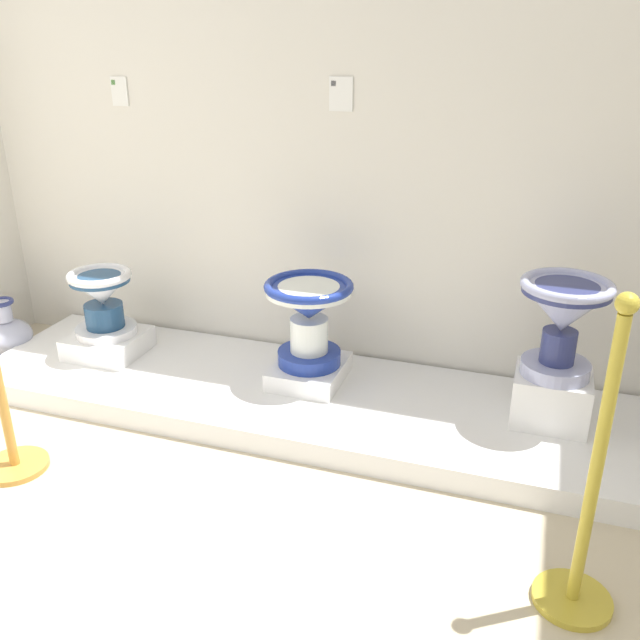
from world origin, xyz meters
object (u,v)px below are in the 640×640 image
(info_placard_first, at_px, (119,91))
(info_placard_second, at_px, (341,94))
(antique_toilet_tall_cobalt, at_px, (102,296))
(antique_toilet_broad_patterned, at_px, (309,309))
(plinth_block_broad_patterned, at_px, (309,371))
(plinth_block_pale_glazed, at_px, (551,398))
(decorative_vase_companion, at_px, (7,334))
(antique_toilet_pale_glazed, at_px, (563,313))
(stanchion_post_near_right, at_px, (587,520))
(plinth_block_tall_cobalt, at_px, (108,343))
(stanchion_post_near_left, at_px, (4,409))

(info_placard_first, distance_m, info_placard_second, 1.20)
(antique_toilet_tall_cobalt, xyz_separation_m, antique_toilet_broad_patterned, (1.12, 0.06, 0.05))
(plinth_block_broad_patterned, xyz_separation_m, info_placard_second, (0.04, 0.36, 1.28))
(antique_toilet_tall_cobalt, distance_m, info_placard_first, 1.06)
(plinth_block_pale_glazed, distance_m, decorative_vase_companion, 2.90)
(antique_toilet_pale_glazed, relative_size, info_placard_second, 2.77)
(plinth_block_broad_patterned, relative_size, antique_toilet_broad_patterned, 0.92)
(antique_toilet_tall_cobalt, distance_m, stanchion_post_near_right, 2.53)
(plinth_block_pale_glazed, bearing_deg, plinth_block_tall_cobalt, -179.22)
(antique_toilet_broad_patterned, height_order, stanchion_post_near_left, stanchion_post_near_left)
(plinth_block_tall_cobalt, xyz_separation_m, plinth_block_broad_patterned, (1.12, 0.06, -0.01))
(plinth_block_broad_patterned, bearing_deg, plinth_block_pale_glazed, -1.26)
(info_placard_first, bearing_deg, antique_toilet_tall_cobalt, -84.40)
(plinth_block_broad_patterned, relative_size, stanchion_post_near_left, 0.39)
(antique_toilet_broad_patterned, bearing_deg, antique_toilet_pale_glazed, -1.26)
(plinth_block_tall_cobalt, relative_size, antique_toilet_tall_cobalt, 1.06)
(plinth_block_tall_cobalt, xyz_separation_m, antique_toilet_broad_patterned, (1.12, 0.06, 0.32))
(info_placard_second, bearing_deg, antique_toilet_broad_patterned, -96.07)
(antique_toilet_pale_glazed, height_order, info_placard_first, info_placard_first)
(decorative_vase_companion, bearing_deg, antique_toilet_pale_glazed, 1.07)
(antique_toilet_pale_glazed, height_order, stanchion_post_near_left, stanchion_post_near_left)
(plinth_block_pale_glazed, xyz_separation_m, info_placard_second, (-1.09, 0.38, 1.21))
(plinth_block_tall_cobalt, distance_m, decorative_vase_companion, 0.65)
(antique_toilet_tall_cobalt, bearing_deg, decorative_vase_companion, -177.96)
(decorative_vase_companion, bearing_deg, stanchion_post_near_left, -47.73)
(info_placard_first, bearing_deg, plinth_block_broad_patterned, -17.08)
(antique_toilet_tall_cobalt, bearing_deg, info_placard_second, 19.60)
(plinth_block_pale_glazed, relative_size, antique_toilet_pale_glazed, 0.75)
(plinth_block_broad_patterned, xyz_separation_m, info_placard_first, (-1.16, 0.36, 1.26))
(antique_toilet_tall_cobalt, bearing_deg, antique_toilet_broad_patterned, 2.84)
(stanchion_post_near_right, bearing_deg, antique_toilet_pale_glazed, 96.77)
(antique_toilet_pale_glazed, xyz_separation_m, decorative_vase_companion, (-2.90, -0.05, -0.49))
(stanchion_post_near_right, bearing_deg, info_placard_first, 150.91)
(plinth_block_pale_glazed, xyz_separation_m, antique_toilet_pale_glazed, (0.00, 0.00, 0.40))
(stanchion_post_near_right, bearing_deg, plinth_block_tall_cobalt, 158.62)
(info_placard_first, bearing_deg, info_placard_second, 0.00)
(stanchion_post_near_left, bearing_deg, plinth_block_broad_patterned, 44.30)
(antique_toilet_tall_cobalt, distance_m, antique_toilet_broad_patterned, 1.12)
(antique_toilet_tall_cobalt, relative_size, info_placard_first, 2.39)
(stanchion_post_near_left, relative_size, stanchion_post_near_right, 0.94)
(decorative_vase_companion, bearing_deg, stanchion_post_near_right, -16.64)
(antique_toilet_tall_cobalt, bearing_deg, plinth_block_tall_cobalt, 104.04)
(info_placard_second, xyz_separation_m, stanchion_post_near_right, (1.20, -1.33, -1.10))
(plinth_block_broad_patterned, height_order, antique_toilet_broad_patterned, antique_toilet_broad_patterned)
(plinth_block_tall_cobalt, bearing_deg, plinth_block_pale_glazed, 0.78)
(plinth_block_broad_patterned, height_order, info_placard_second, info_placard_second)
(antique_toilet_pale_glazed, xyz_separation_m, stanchion_post_near_right, (0.11, -0.95, -0.29))
(decorative_vase_companion, bearing_deg, plinth_block_pale_glazed, 1.07)
(antique_toilet_broad_patterned, distance_m, info_placard_second, 1.01)
(info_placard_first, height_order, info_placard_second, info_placard_second)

